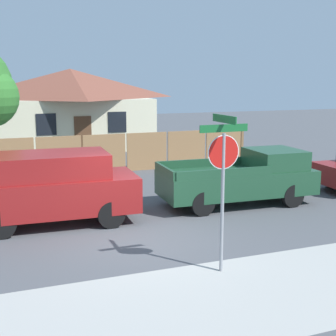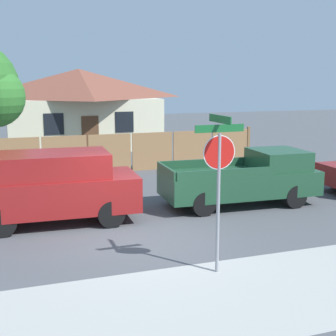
{
  "view_description": "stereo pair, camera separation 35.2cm",
  "coord_description": "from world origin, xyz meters",
  "views": [
    {
      "loc": [
        -3.18,
        -10.58,
        3.89
      ],
      "look_at": [
        1.11,
        0.66,
        1.6
      ],
      "focal_mm": 50.0,
      "sensor_mm": 36.0,
      "label": 1
    },
    {
      "loc": [
        -2.85,
        -10.7,
        3.89
      ],
      "look_at": [
        1.11,
        0.66,
        1.6
      ],
      "focal_mm": 50.0,
      "sensor_mm": 36.0,
      "label": 2
    }
  ],
  "objects": [
    {
      "name": "house",
      "position": [
        1.35,
        17.08,
        2.32
      ],
      "size": [
        8.89,
        7.18,
        4.48
      ],
      "color": "beige",
      "rests_on": "ground"
    },
    {
      "name": "ground_plane",
      "position": [
        0.0,
        0.0,
        0.0
      ],
      "size": [
        80.0,
        80.0,
        0.0
      ],
      "primitive_type": "plane",
      "color": "#4C4F54"
    },
    {
      "name": "sidewalk_strip",
      "position": [
        0.0,
        -3.6,
        0.0
      ],
      "size": [
        36.0,
        3.2,
        0.01
      ],
      "color": "#A3A39E",
      "rests_on": "ground"
    },
    {
      "name": "stop_sign",
      "position": [
        1.07,
        -2.5,
        2.19
      ],
      "size": [
        1.04,
        0.94,
        3.21
      ],
      "rotation": [
        0.0,
        0.0,
        0.01
      ],
      "color": "gray",
      "rests_on": "ground"
    },
    {
      "name": "wooden_fence",
      "position": [
        1.25,
        8.47,
        0.82
      ],
      "size": [
        13.23,
        0.12,
        1.73
      ],
      "color": "#997047",
      "rests_on": "ground"
    },
    {
      "name": "orange_pickup",
      "position": [
        4.16,
        2.01,
        0.83
      ],
      "size": [
        4.91,
        2.09,
        1.69
      ],
      "rotation": [
        0.0,
        0.0,
        -0.05
      ],
      "color": "#1E472D",
      "rests_on": "ground"
    },
    {
      "name": "red_suv",
      "position": [
        -1.7,
        2.02,
        1.04
      ],
      "size": [
        4.53,
        2.12,
        1.95
      ],
      "rotation": [
        0.0,
        0.0,
        -0.05
      ],
      "color": "maroon",
      "rests_on": "ground"
    }
  ]
}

